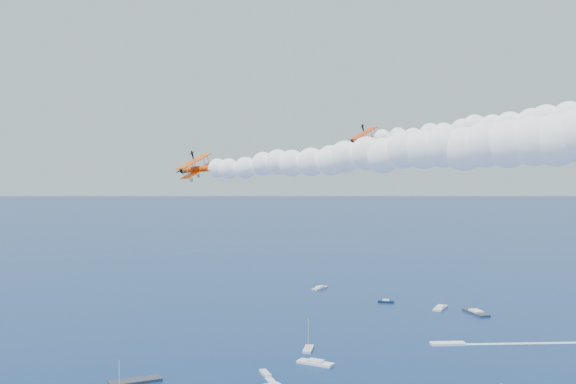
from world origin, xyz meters
The scene contains 5 objects.
biplane_lead centered at (12.17, 39.22, 60.55)m, with size 6.37×7.14×4.30m, color #F03405, non-canonical shape.
biplane_trail centered at (-0.68, 13.12, 56.01)m, with size 6.63×7.44×4.48m, color #FA4705, non-canonical shape.
smoke_trail_lead centered at (43.75, 40.30, 62.97)m, with size 63.91×8.70×11.58m, color white, non-canonical shape.
smoke_trail_trail centered at (30.50, 18.30, 58.43)m, with size 63.17×16.11×11.58m, color white, non-canonical shape.
spectator_boats centered at (-20.00, 110.76, 0.35)m, with size 197.98×178.71×0.70m.
Camera 1 is at (74.82, -60.39, 58.08)m, focal length 44.30 mm.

